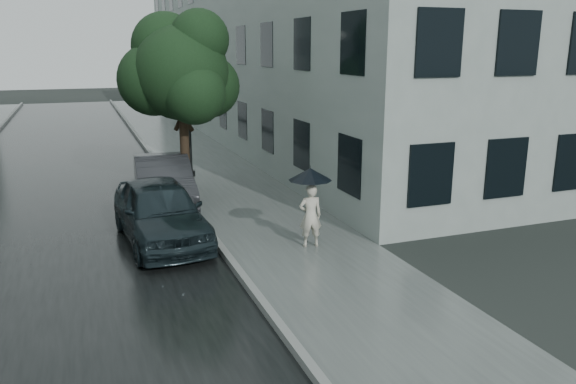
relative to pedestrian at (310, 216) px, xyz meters
name	(u,v)px	position (x,y,z in m)	size (l,w,h in m)	color
ground	(328,281)	(-0.45, -2.00, -0.75)	(120.00, 120.00, 0.00)	black
sidewalk	(207,165)	(-0.20, 10.00, -0.74)	(3.50, 60.00, 0.01)	slate
kerb_near	(160,167)	(-2.03, 10.00, -0.67)	(0.15, 60.00, 0.15)	slate
asphalt_road	(62,176)	(-5.53, 10.00, -0.74)	(6.85, 60.00, 0.00)	black
building_near	(270,48)	(5.02, 17.50, 3.75)	(7.02, 36.00, 9.00)	gray
pedestrian	(310,216)	(0.00, 0.00, 0.00)	(0.54, 0.35, 1.48)	beige
umbrella	(310,174)	(-0.01, 0.02, 0.98)	(1.14, 1.14, 0.98)	black
street_tree	(181,71)	(-1.90, 5.29, 3.09)	(3.59, 3.26, 5.59)	#332619
lamp_post	(183,95)	(-1.30, 8.39, 2.17)	(0.83, 0.42, 5.10)	black
car_near	(160,211)	(-3.19, 1.58, 0.01)	(1.76, 4.39, 1.49)	black
car_far	(163,182)	(-2.65, 4.70, -0.02)	(1.53, 4.39, 1.45)	#26282B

